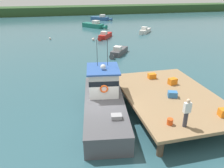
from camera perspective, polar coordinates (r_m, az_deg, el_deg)
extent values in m
plane|color=#2D5660|center=(14.59, -2.59, -8.89)|extent=(200.00, 200.00, 0.00)
cylinder|color=#4C3D2D|center=(11.75, 12.54, -15.84)|extent=(0.36, 0.36, 1.00)
cylinder|color=#4C3D2D|center=(18.32, 1.62, 0.11)|extent=(0.36, 0.36, 1.00)
cylinder|color=#4C3D2D|center=(20.23, 15.99, 1.52)|extent=(0.36, 0.36, 1.00)
cube|color=#937551|center=(15.54, 14.98, -2.91)|extent=(6.00, 9.00, 0.20)
cube|color=#4C4C51|center=(14.48, -1.99, -6.59)|extent=(3.66, 8.28, 1.10)
cone|color=#4C4C51|center=(18.86, -2.86, 0.98)|extent=(1.35, 1.94, 1.10)
cube|color=#A31919|center=(14.26, -2.01, -5.04)|extent=(3.65, 8.13, 0.12)
cube|color=#4C4C51|center=(14.18, -2.02, -4.47)|extent=(3.70, 8.29, 0.12)
cube|color=silver|center=(14.89, -2.34, 0.57)|extent=(2.20, 2.46, 1.80)
cube|color=black|center=(14.77, -2.36, 1.69)|extent=(2.23, 2.48, 0.36)
cube|color=#2D56A8|center=(14.54, -2.40, 4.00)|extent=(2.49, 2.79, 0.10)
sphere|color=white|center=(14.18, -2.35, 4.46)|extent=(0.36, 0.36, 0.36)
cylinder|color=black|center=(14.72, -3.94, 8.10)|extent=(0.03, 0.03, 1.80)
cylinder|color=black|center=(14.75, -1.19, 8.18)|extent=(0.03, 0.03, 1.80)
cube|color=#939399|center=(12.27, 1.17, -8.76)|extent=(0.66, 0.52, 0.36)
torus|color=orange|center=(11.79, -3.20, -11.03)|extent=(0.64, 0.64, 0.12)
torus|color=#EA5119|center=(13.86, -2.09, -1.30)|extent=(0.55, 0.18, 0.54)
cube|color=orange|center=(17.02, 15.57, 0.68)|extent=(0.67, 0.55, 0.47)
cube|color=orange|center=(13.97, 27.34, -6.65)|extent=(0.65, 0.51, 0.45)
cube|color=#3370B2|center=(15.06, 15.56, -2.61)|extent=(0.71, 0.62, 0.39)
cube|color=orange|center=(17.78, 10.39, 2.09)|extent=(0.60, 0.44, 0.40)
cylinder|color=#E04C19|center=(12.17, 14.93, -9.48)|extent=(0.32, 0.32, 0.34)
cylinder|color=#383842|center=(12.09, 18.66, -8.76)|extent=(0.22, 0.22, 0.86)
cube|color=white|center=(11.74, 19.11, -5.84)|extent=(0.36, 0.22, 0.56)
sphere|color=beige|center=(11.56, 19.37, -4.15)|extent=(0.20, 0.20, 0.20)
cube|color=#196B5B|center=(48.24, -5.02, 15.01)|extent=(4.31, 4.73, 0.88)
cone|color=#196B5B|center=(46.31, -2.09, 14.70)|extent=(1.46, 1.50, 0.88)
cube|color=silver|center=(47.57, -4.25, 15.85)|extent=(1.73, 1.73, 0.66)
cube|color=red|center=(38.12, -1.74, 12.53)|extent=(2.98, 3.79, 0.68)
cone|color=red|center=(35.98, -3.03, 11.81)|extent=(1.07, 1.15, 0.68)
cube|color=silver|center=(37.40, -2.10, 13.23)|extent=(1.30, 1.29, 0.51)
cube|color=silver|center=(42.97, 8.68, 13.58)|extent=(3.24, 3.60, 0.67)
cone|color=silver|center=(40.80, 7.68, 13.09)|extent=(1.10, 1.14, 0.67)
cube|color=silver|center=(42.26, 8.46, 14.23)|extent=(1.31, 1.31, 0.50)
cube|color=#285184|center=(59.46, -3.25, 16.73)|extent=(4.60, 3.98, 0.85)
cone|color=#285184|center=(58.23, -0.57, 16.61)|extent=(1.44, 1.37, 0.85)
cube|color=silver|center=(59.01, -2.53, 17.41)|extent=(1.64, 1.64, 0.63)
cube|color=#4C4C51|center=(28.46, 1.93, 8.52)|extent=(3.00, 3.56, 0.65)
cone|color=#4C4C51|center=(26.46, 0.24, 7.33)|extent=(1.05, 1.10, 0.65)
cube|color=silver|center=(27.75, 1.49, 9.33)|extent=(1.26, 1.25, 0.49)
sphere|color=silver|center=(37.92, -15.89, 11.36)|extent=(0.38, 0.38, 0.38)
sphere|color=silver|center=(35.97, -4.93, 11.59)|extent=(0.47, 0.47, 0.47)
cube|color=#284723|center=(74.39, -12.52, 18.30)|extent=(120.00, 8.00, 2.40)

